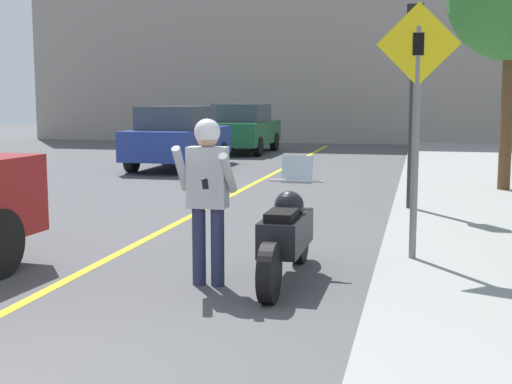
{
  "coord_description": "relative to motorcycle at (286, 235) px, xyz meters",
  "views": [
    {
      "loc": [
        3.05,
        -3.85,
        1.95
      ],
      "look_at": [
        1.3,
        3.63,
        0.91
      ],
      "focal_mm": 50.0,
      "sensor_mm": 36.0,
      "label": 1
    }
  ],
  "objects": [
    {
      "name": "crossing_sign",
      "position": [
        1.3,
        0.79,
        1.34
      ],
      "size": [
        0.91,
        0.08,
        2.83
      ],
      "color": "slate",
      "rests_on": "sidewalk_curb"
    },
    {
      "name": "motorcycle",
      "position": [
        0.0,
        0.0,
        0.0
      ],
      "size": [
        0.62,
        2.28,
        1.28
      ],
      "color": "black",
      "rests_on": "ground"
    },
    {
      "name": "person_biker",
      "position": [
        -0.75,
        -0.38,
        0.56
      ],
      "size": [
        0.59,
        0.47,
        1.73
      ],
      "color": "#282D4C",
      "rests_on": "ground"
    },
    {
      "name": "traffic_light",
      "position": [
        1.21,
        4.46,
        1.92
      ],
      "size": [
        0.26,
        0.3,
        3.24
      ],
      "color": "#2D2D30",
      "rests_on": "sidewalk_curb"
    },
    {
      "name": "building_backdrop",
      "position": [
        -1.68,
        22.56,
        4.23
      ],
      "size": [
        28.0,
        1.2,
        9.46
      ],
      "color": "gray",
      "rests_on": "ground"
    },
    {
      "name": "parked_car_blue",
      "position": [
        -5.06,
        11.0,
        0.36
      ],
      "size": [
        1.88,
        4.2,
        1.68
      ],
      "color": "black",
      "rests_on": "ground"
    },
    {
      "name": "road_center_line",
      "position": [
        -2.28,
        2.56,
        -0.49
      ],
      "size": [
        0.12,
        36.0,
        0.01
      ],
      "color": "yellow",
      "rests_on": "ground"
    },
    {
      "name": "parked_car_green",
      "position": [
        -4.65,
        16.49,
        0.36
      ],
      "size": [
        1.88,
        4.2,
        1.68
      ],
      "color": "black",
      "rests_on": "ground"
    }
  ]
}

